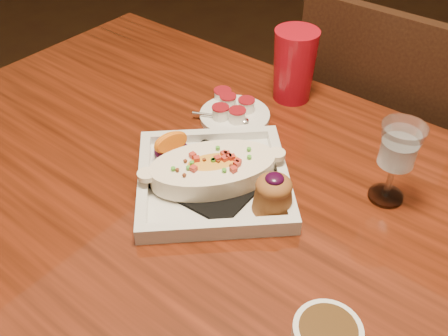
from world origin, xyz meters
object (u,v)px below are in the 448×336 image
Objects in this scene: chair_far at (377,147)px; plate at (218,175)px; goblet at (399,150)px; saucer at (233,113)px; table at (239,250)px; red_tumbler at (294,66)px.

chair_far is 0.67m from plate.
goblet is at bearing -9.66° from plate.
plate is at bearing -58.99° from saucer.
chair_far is (-0.00, 0.63, -0.15)m from table.
saucer is (-0.35, 0.03, -0.09)m from goblet.
saucer is 0.17m from red_tumbler.
plate is 2.35× the size of red_tumbler.
chair_far is 2.52× the size of plate.
plate reaches higher than saucer.
saucer is at bearing 66.83° from chair_far.
saucer is at bearing 175.83° from goblet.
table is at bearing -133.18° from goblet.
plate is 2.45× the size of goblet.
plate is 0.22m from saucer.
red_tumbler is (-0.06, 0.33, 0.05)m from plate.
plate is 0.30m from goblet.
table is 10.00× the size of goblet.
red_tumbler reaches higher than plate.
table is 4.07× the size of plate.
red_tumbler is (0.05, 0.15, 0.07)m from saucer.
table is 10.20× the size of saucer.
red_tumbler is (-0.30, 0.17, -0.03)m from goblet.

